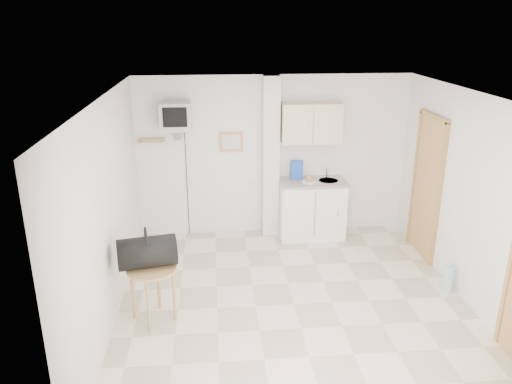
{
  "coord_description": "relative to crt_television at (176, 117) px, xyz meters",
  "views": [
    {
      "loc": [
        -0.92,
        -5.2,
        3.3
      ],
      "look_at": [
        -0.41,
        0.6,
        1.25
      ],
      "focal_mm": 35.0,
      "sensor_mm": 36.0,
      "label": 1
    }
  ],
  "objects": [
    {
      "name": "room_envelope",
      "position": [
        1.69,
        -1.93,
        -0.4
      ],
      "size": [
        4.24,
        4.54,
        2.55
      ],
      "color": "white",
      "rests_on": "ground"
    },
    {
      "name": "crt_television",
      "position": [
        0.0,
        0.0,
        0.0
      ],
      "size": [
        0.44,
        0.45,
        2.15
      ],
      "color": "slate",
      "rests_on": "ground"
    },
    {
      "name": "duffel_bag",
      "position": [
        -0.24,
        -2.16,
        -1.09
      ],
      "size": [
        0.7,
        0.47,
        0.48
      ],
      "rotation": [
        0.0,
        0.0,
        0.2
      ],
      "color": "black",
      "rests_on": "round_table"
    },
    {
      "name": "round_table",
      "position": [
        -0.2,
        -2.19,
        -1.37
      ],
      "size": [
        0.56,
        0.56,
        0.66
      ],
      "rotation": [
        0.0,
        0.0,
        -0.13
      ],
      "color": "#A57E4B",
      "rests_on": "ground"
    },
    {
      "name": "ground",
      "position": [
        1.45,
        -2.02,
        -1.94
      ],
      "size": [
        4.5,
        4.5,
        0.0
      ],
      "primitive_type": "plane",
      "color": "beige",
      "rests_on": "ground"
    },
    {
      "name": "kitchenette",
      "position": [
        2.02,
        -0.02,
        -1.13
      ],
      "size": [
        1.03,
        0.58,
        2.1
      ],
      "color": "white",
      "rests_on": "ground"
    },
    {
      "name": "water_bottle",
      "position": [
        3.43,
        -1.9,
        -1.76
      ],
      "size": [
        0.13,
        0.13,
        0.39
      ],
      "color": "#9BC0D3",
      "rests_on": "ground"
    }
  ]
}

